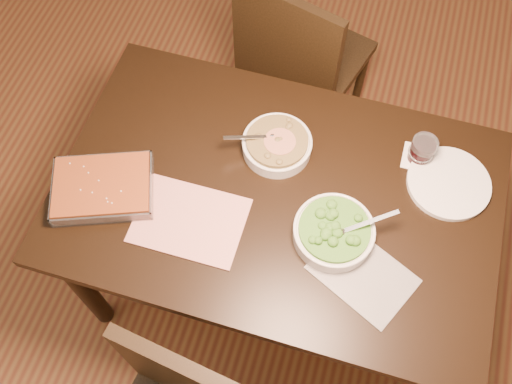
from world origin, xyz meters
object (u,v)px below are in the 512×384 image
at_px(table, 277,207).
at_px(stew_bowl, 277,144).
at_px(dinner_plate, 449,183).
at_px(chair_far, 298,59).
at_px(wine_tumbler, 422,150).
at_px(broccoli_bowl, 334,232).
at_px(baking_dish, 103,188).

bearing_deg(table, stew_bowl, 106.71).
height_order(dinner_plate, chair_far, chair_far).
bearing_deg(table, chair_far, 98.60).
height_order(table, stew_bowl, stew_bowl).
bearing_deg(dinner_plate, wine_tumbler, 145.90).
bearing_deg(broccoli_bowl, chair_far, 110.52).
distance_m(stew_bowl, wine_tumbler, 0.47).
xyz_separation_m(broccoli_bowl, wine_tumbler, (0.21, 0.35, 0.02)).
bearing_deg(stew_bowl, dinner_plate, 3.05).
xyz_separation_m(table, chair_far, (-0.11, 0.74, -0.12)).
xyz_separation_m(stew_bowl, broccoli_bowl, (0.25, -0.25, 0.00)).
distance_m(broccoli_bowl, chair_far, 0.93).
relative_size(table, wine_tumbler, 15.13).
bearing_deg(stew_bowl, broccoli_bowl, -45.56).
relative_size(baking_dish, chair_far, 0.39).
bearing_deg(table, baking_dish, -163.88).
relative_size(stew_bowl, baking_dish, 0.64).
relative_size(stew_bowl, chair_far, 0.25).
bearing_deg(baking_dish, broccoli_bowl, -16.70).
relative_size(stew_bowl, wine_tumbler, 2.60).
bearing_deg(chair_far, baking_dish, 80.80).
height_order(baking_dish, dinner_plate, baking_dish).
height_order(stew_bowl, broccoli_bowl, broccoli_bowl).
xyz_separation_m(stew_bowl, chair_far, (-0.06, 0.58, -0.25)).
xyz_separation_m(baking_dish, dinner_plate, (1.04, 0.34, -0.02)).
distance_m(stew_bowl, broccoli_bowl, 0.35).
height_order(wine_tumbler, chair_far, chair_far).
relative_size(table, dinner_plate, 5.27).
relative_size(stew_bowl, dinner_plate, 0.91).
relative_size(table, broccoli_bowl, 5.35).
distance_m(table, broccoli_bowl, 0.26).
height_order(stew_bowl, wine_tumbler, wine_tumbler).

